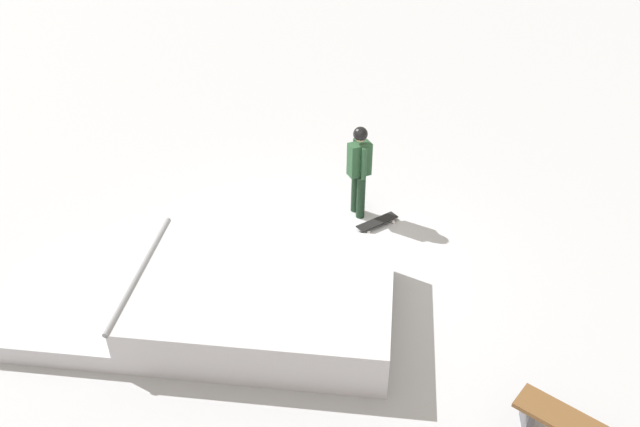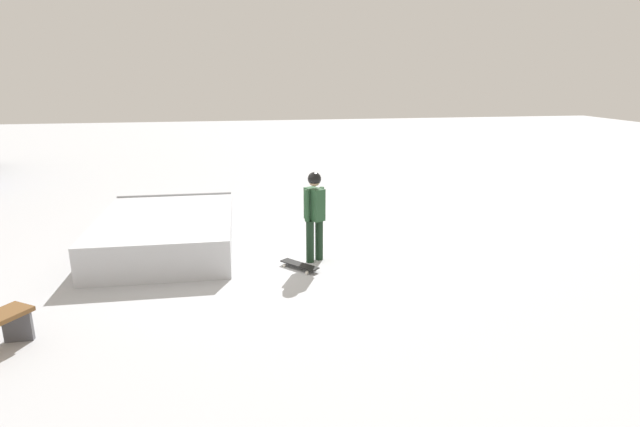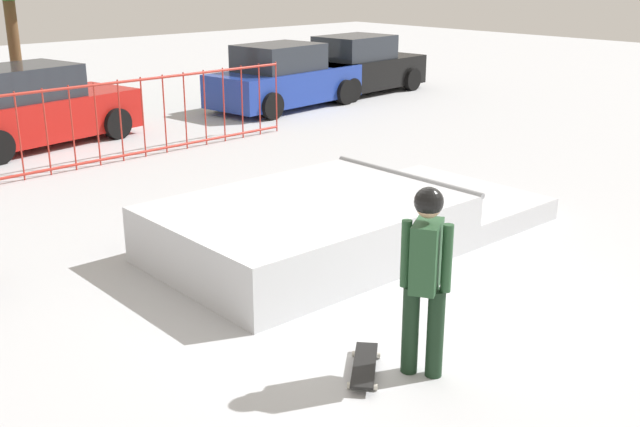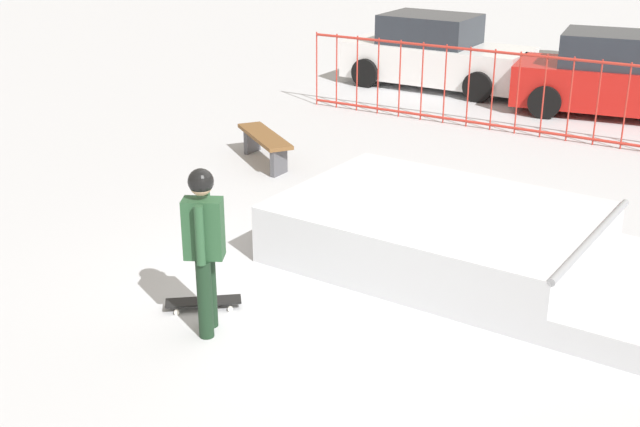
# 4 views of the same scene
# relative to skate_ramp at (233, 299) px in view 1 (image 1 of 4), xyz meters

# --- Properties ---
(ground_plane) EXTENTS (60.00, 60.00, 0.00)m
(ground_plane) POSITION_rel_skate_ramp_xyz_m (-1.00, -1.36, -0.32)
(ground_plane) COLOR #B7BABF
(skate_ramp) EXTENTS (5.43, 2.67, 0.74)m
(skate_ramp) POSITION_rel_skate_ramp_xyz_m (0.00, 0.00, 0.00)
(skate_ramp) COLOR silver
(skate_ramp) RESTS_ON ground
(skater) EXTENTS (0.44, 0.40, 1.73)m
(skater) POSITION_rel_skate_ramp_xyz_m (-1.65, -2.85, 0.69)
(skater) COLOR black
(skater) RESTS_ON ground
(skateboard) EXTENTS (0.74, 0.67, 0.09)m
(skateboard) POSITION_rel_skate_ramp_xyz_m (-2.01, -2.51, -0.24)
(skateboard) COLOR black
(skateboard) RESTS_ON ground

